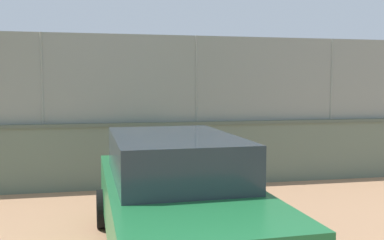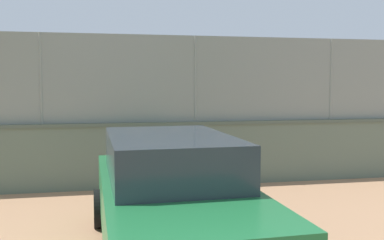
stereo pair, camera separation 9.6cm
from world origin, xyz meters
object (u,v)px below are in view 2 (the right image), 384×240
(player_baseline_waiting, at_px, (199,114))
(sports_ball, at_px, (292,171))
(parked_car_green, at_px, (172,195))
(courtside_bench, at_px, (133,156))
(player_at_service_line, at_px, (276,134))

(player_baseline_waiting, distance_m, sports_ball, 8.64)
(parked_car_green, bearing_deg, courtside_bench, -86.15)
(player_at_service_line, xyz_separation_m, parked_car_green, (3.67, 6.20, -0.07))
(player_baseline_waiting, relative_size, parked_car_green, 0.36)
(player_at_service_line, bearing_deg, courtside_bench, 6.63)
(player_at_service_line, distance_m, courtside_bench, 4.11)
(courtside_bench, bearing_deg, sports_ball, 170.66)
(player_at_service_line, relative_size, sports_ball, 10.73)
(player_at_service_line, relative_size, parked_car_green, 0.33)
(player_baseline_waiting, relative_size, courtside_bench, 1.05)
(sports_ball, xyz_separation_m, parked_car_green, (3.72, 5.05, 0.77))
(player_baseline_waiting, distance_m, courtside_bench, 8.46)
(courtside_bench, bearing_deg, player_at_service_line, -173.37)
(player_at_service_line, bearing_deg, player_baseline_waiting, -82.52)
(sports_ball, xyz_separation_m, courtside_bench, (4.11, -0.68, 0.39))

